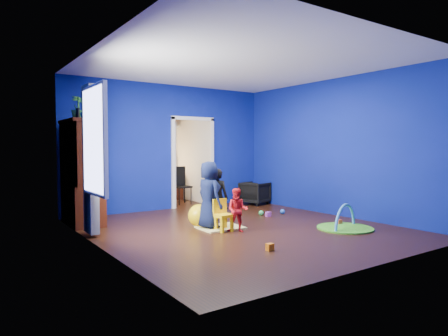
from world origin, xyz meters
TOP-DOWN VIEW (x-y plane):
  - floor at (0.00, 0.00)m, footprint 5.00×5.50m
  - ceiling at (0.00, 0.00)m, footprint 5.00×5.50m
  - wall_back at (0.00, 2.75)m, footprint 5.00×0.02m
  - wall_front at (0.00, -2.75)m, footprint 5.00×0.02m
  - wall_left at (-2.50, 0.00)m, footprint 0.02×5.50m
  - wall_right at (2.50, 0.00)m, footprint 0.02×5.50m
  - alcove at (0.60, 3.62)m, footprint 1.00×1.75m
  - armchair at (2.10, 2.20)m, footprint 0.79×0.78m
  - child_black at (-0.30, 0.30)m, footprint 0.45×0.46m
  - child_navy at (-0.48, 0.29)m, footprint 0.40×0.60m
  - toddler_red at (-0.23, -0.22)m, footprint 0.46×0.46m
  - vase at (-2.22, 1.67)m, footprint 0.25×0.25m
  - potted_plant at (-2.22, 2.19)m, footprint 0.32×0.32m
  - tv_armoire at (-2.22, 1.97)m, footprint 0.58×1.14m
  - crt_tv at (-2.18, 1.97)m, footprint 0.46×0.70m
  - yellow_blanket at (-0.30, 0.20)m, footprint 0.78×0.63m
  - hopper_ball at (-0.53, 0.54)m, footprint 0.41×0.41m
  - kid_chair at (-0.38, -0.02)m, footprint 0.28×0.28m
  - play_mat at (1.51, -1.08)m, footprint 0.98×0.98m
  - toy_arch at (1.51, -1.08)m, footprint 0.85×0.30m
  - window_left at (-2.48, 0.35)m, footprint 0.03×0.95m
  - curtain at (-2.37, 0.90)m, footprint 0.14×0.42m
  - doorway at (0.60, 2.75)m, footprint 1.16×0.10m
  - study_desk at (0.60, 4.26)m, footprint 0.88×0.44m
  - desk_monitor at (0.60, 4.38)m, footprint 0.40×0.05m
  - desk_lamp at (0.32, 4.32)m, footprint 0.14×0.14m
  - folding_chair at (0.60, 3.30)m, footprint 0.40×0.40m
  - book_shelf at (0.60, 4.37)m, footprint 0.88×0.24m
  - toy_0 at (1.71, -0.79)m, footprint 0.10×0.08m
  - toy_1 at (1.67, 0.71)m, footprint 0.11×0.11m
  - toy_2 at (-0.58, -1.46)m, footprint 0.10×0.08m
  - toy_3 at (1.17, 0.84)m, footprint 0.11×0.11m
  - toy_4 at (1.20, 0.64)m, footprint 0.10×0.08m

SIDE VIEW (x-z plane):
  - floor at x=0.00m, z-range -0.01..0.01m
  - play_mat at x=1.51m, z-range 0.00..0.03m
  - yellow_blanket at x=-0.30m, z-range 0.00..0.03m
  - toy_arch at x=1.51m, z-range -0.42..0.46m
  - toy_0 at x=1.71m, z-range 0.00..0.10m
  - toy_2 at x=-0.58m, z-range 0.00..0.10m
  - toy_4 at x=1.20m, z-range 0.00..0.10m
  - toy_1 at x=1.67m, z-range 0.00..0.11m
  - toy_3 at x=1.17m, z-range 0.00..0.11m
  - hopper_ball at x=-0.53m, z-range 0.00..0.41m
  - kid_chair at x=-0.38m, z-range 0.00..0.50m
  - armchair at x=2.10m, z-range 0.00..0.57m
  - study_desk at x=0.60m, z-range 0.00..0.75m
  - toddler_red at x=-0.23m, z-range 0.00..0.75m
  - folding_chair at x=0.60m, z-range 0.00..0.92m
  - child_black at x=-0.30m, z-range 0.00..1.07m
  - child_navy at x=-0.48m, z-range 0.00..1.20m
  - desk_lamp at x=0.32m, z-range 0.86..1.00m
  - desk_monitor at x=0.60m, z-range 0.79..1.11m
  - tv_armoire at x=-2.22m, z-range 0.00..1.96m
  - crt_tv at x=-2.18m, z-range 0.75..1.29m
  - doorway at x=0.60m, z-range 0.00..2.10m
  - alcove at x=0.60m, z-range 0.00..2.50m
  - curtain at x=-2.37m, z-range 0.05..2.45m
  - wall_back at x=0.00m, z-range 0.00..2.90m
  - wall_front at x=0.00m, z-range 0.00..2.90m
  - wall_left at x=-2.50m, z-range 0.00..2.90m
  - wall_right at x=2.50m, z-range 0.00..2.90m
  - window_left at x=-2.48m, z-range 0.77..2.33m
  - book_shelf at x=0.60m, z-range 2.00..2.04m
  - vase at x=-2.22m, z-range 1.96..2.16m
  - potted_plant at x=-2.22m, z-range 1.96..2.43m
  - ceiling at x=0.00m, z-range 2.90..2.90m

